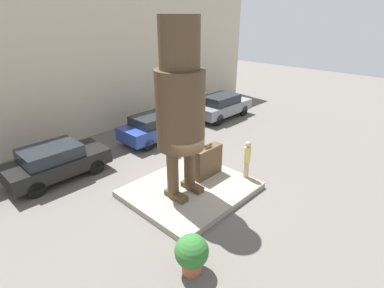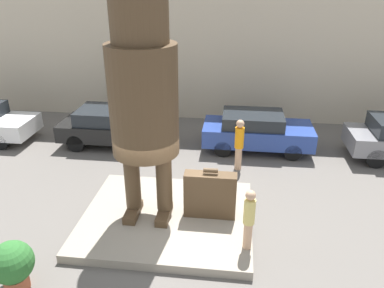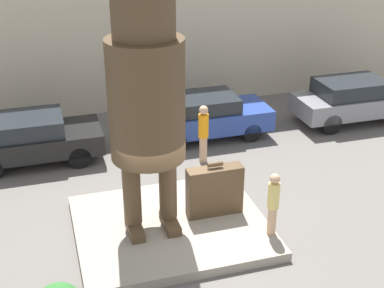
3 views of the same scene
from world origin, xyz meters
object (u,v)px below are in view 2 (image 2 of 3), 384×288
object	(u,v)px
giant_suitcase	(210,195)
parked_car_blue	(256,130)
statue_figure	(143,85)
parked_car_black	(112,126)
planter_pot	(12,264)
worker_hivis	(239,143)
tourist	(249,217)

from	to	relation	value
giant_suitcase	parked_car_blue	bearing A→B (deg)	74.24
statue_figure	parked_car_black	xyz separation A→B (m)	(-2.56, 4.78, -3.03)
planter_pot	giant_suitcase	bearing A→B (deg)	35.99
statue_figure	worker_hivis	xyz separation A→B (m)	(2.35, 3.29, -2.83)
tourist	planter_pot	bearing A→B (deg)	-161.56
parked_car_black	worker_hivis	distance (m)	5.13
parked_car_black	planter_pot	size ratio (longest dim) A/B	3.48
parked_car_blue	planter_pot	world-z (taller)	parked_car_blue
parked_car_blue	parked_car_black	bearing A→B (deg)	-177.80
tourist	parked_car_blue	world-z (taller)	tourist
giant_suitcase	planter_pot	distance (m)	4.84
statue_figure	tourist	world-z (taller)	statue_figure
parked_car_black	planter_pot	bearing A→B (deg)	-87.96
worker_hivis	statue_figure	bearing A→B (deg)	-125.53
planter_pot	worker_hivis	world-z (taller)	worker_hivis
planter_pot	worker_hivis	bearing A→B (deg)	52.27
worker_hivis	giant_suitcase	bearing A→B (deg)	-103.03
parked_car_black	worker_hivis	size ratio (longest dim) A/B	2.23
giant_suitcase	worker_hivis	bearing A→B (deg)	76.97
statue_figure	parked_car_blue	xyz separation A→B (m)	(2.99, 4.99, -3.04)
tourist	planter_pot	xyz separation A→B (m)	(-4.89, -1.63, -0.45)
parked_car_black	parked_car_blue	distance (m)	5.55
statue_figure	worker_hivis	bearing A→B (deg)	54.47
statue_figure	parked_car_blue	size ratio (longest dim) A/B	1.50
tourist	parked_car_blue	distance (m)	6.09
tourist	worker_hivis	bearing A→B (deg)	93.25
giant_suitcase	parked_car_blue	distance (m)	5.05
parked_car_black	parked_car_blue	size ratio (longest dim) A/B	0.99
giant_suitcase	planter_pot	bearing A→B (deg)	-144.01
worker_hivis	parked_car_blue	bearing A→B (deg)	69.38
tourist	parked_car_black	distance (m)	7.81
worker_hivis	planter_pot	bearing A→B (deg)	-127.73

